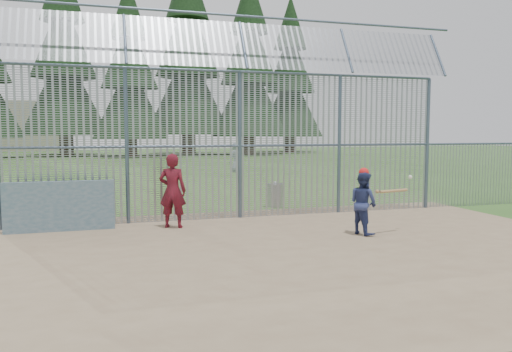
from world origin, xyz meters
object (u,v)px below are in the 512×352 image
object	(u,v)px
dugout_wall	(60,206)
batter	(363,203)
onlooker	(173,191)
trash_can	(275,195)
bleacher	(18,193)

from	to	relation	value
dugout_wall	batter	world-z (taller)	batter
onlooker	trash_can	world-z (taller)	onlooker
onlooker	trash_can	size ratio (longest dim) A/B	2.24
batter	bleacher	xyz separation A→B (m)	(-8.37, 7.22, -0.33)
trash_can	dugout_wall	bearing A→B (deg)	-160.06
trash_can	bleacher	bearing A→B (deg)	161.81
onlooker	trash_can	distance (m)	4.43
batter	onlooker	size ratio (longest dim) A/B	0.79
bleacher	onlooker	bearing A→B (deg)	-50.32
dugout_wall	bleacher	distance (m)	5.10
batter	onlooker	world-z (taller)	onlooker
dugout_wall	onlooker	size ratio (longest dim) A/B	1.36
batter	trash_can	distance (m)	4.69
batter	bleacher	distance (m)	11.05
trash_can	onlooker	bearing A→B (deg)	-144.37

